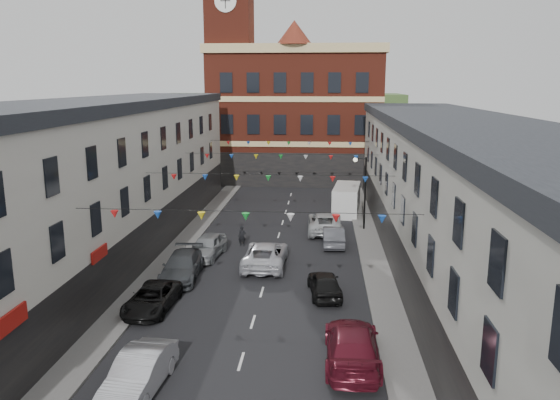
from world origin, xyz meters
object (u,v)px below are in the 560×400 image
(car_left_d, at_px, (182,266))
(car_left_e, at_px, (207,246))
(street_lamp, at_px, (362,183))
(car_right_e, at_px, (333,236))
(car_right_c, at_px, (352,345))
(car_right_f, at_px, (325,222))
(pedestrian, at_px, (242,236))
(car_left_c, at_px, (152,298))
(white_van, at_px, (347,200))
(moving_car, at_px, (265,254))
(car_right_d, at_px, (325,284))
(car_left_b, at_px, (139,373))

(car_left_d, distance_m, car_left_e, 4.24)
(street_lamp, distance_m, car_right_e, 5.89)
(car_right_c, bearing_deg, street_lamp, -94.36)
(car_right_f, bearing_deg, pedestrian, 34.62)
(car_left_c, bearing_deg, white_van, 66.73)
(car_left_e, height_order, pedestrian, car_left_e)
(car_right_e, bearing_deg, pedestrian, 5.00)
(white_van, bearing_deg, pedestrian, -119.60)
(car_left_d, height_order, car_left_e, car_left_e)
(car_right_f, height_order, moving_car, moving_car)
(car_right_c, height_order, car_right_d, car_right_c)
(car_right_e, relative_size, white_van, 0.76)
(car_right_c, bearing_deg, car_right_d, -80.88)
(street_lamp, height_order, car_left_d, street_lamp)
(car_left_e, distance_m, car_right_e, 9.37)
(car_left_c, height_order, car_right_e, car_right_e)
(car_right_d, xyz_separation_m, car_right_e, (0.63, 9.84, 0.01))
(car_left_b, relative_size, car_right_e, 1.07)
(car_left_e, relative_size, car_right_e, 1.05)
(street_lamp, relative_size, car_right_d, 1.44)
(car_left_b, height_order, car_left_e, car_left_e)
(street_lamp, distance_m, moving_car, 12.07)
(car_left_e, xyz_separation_m, car_right_d, (8.06, -6.32, -0.08))
(car_right_c, xyz_separation_m, pedestrian, (-7.21, 16.57, -0.06))
(street_lamp, distance_m, car_left_d, 17.11)
(street_lamp, relative_size, moving_car, 1.03)
(car_left_c, height_order, car_right_d, car_right_d)
(car_right_c, bearing_deg, moving_car, -67.35)
(car_left_c, bearing_deg, car_left_e, 86.00)
(car_left_d, xyz_separation_m, car_right_c, (9.90, -9.64, 0.06))
(white_van, bearing_deg, car_right_f, -100.13)
(white_van, bearing_deg, car_left_b, -100.44)
(car_left_c, xyz_separation_m, car_left_d, (0.35, 4.86, 0.12))
(car_left_d, xyz_separation_m, car_right_f, (8.76, 11.30, 0.03))
(white_van, bearing_deg, car_left_e, -119.65)
(moving_car, bearing_deg, car_right_f, -113.54)
(car_right_c, xyz_separation_m, car_right_d, (-1.16, 7.50, -0.12))
(car_left_e, distance_m, car_right_c, 16.62)
(car_left_b, height_order, car_right_e, car_left_b)
(car_left_c, bearing_deg, car_right_c, -22.42)
(car_right_c, distance_m, car_right_d, 7.59)
(car_right_d, height_order, moving_car, moving_car)
(car_left_e, xyz_separation_m, pedestrian, (2.01, 2.74, -0.02))
(car_left_c, xyz_separation_m, car_right_d, (9.10, 2.72, 0.06))
(street_lamp, bearing_deg, car_left_b, -112.43)
(car_right_e, height_order, car_right_f, car_right_f)
(car_right_e, xyz_separation_m, moving_car, (-4.50, -5.08, 0.08))
(car_left_c, distance_m, car_right_c, 11.32)
(pedestrian, bearing_deg, car_left_b, -92.05)
(car_left_b, bearing_deg, car_right_e, 72.97)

